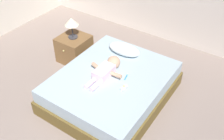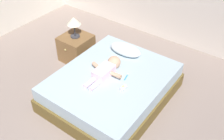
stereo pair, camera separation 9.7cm
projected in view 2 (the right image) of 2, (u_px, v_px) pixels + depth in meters
name	position (u px, v px, depth m)	size (l,w,h in m)	color
bed	(112.00, 87.00, 3.70)	(1.43, 1.74, 0.42)	brown
pillow	(126.00, 49.00, 3.93)	(0.51, 0.26, 0.15)	white
baby	(107.00, 69.00, 3.56)	(0.50, 0.68, 0.18)	white
toothbrush	(126.00, 77.00, 3.54)	(0.04, 0.13, 0.02)	#2C90EF
nightstand	(76.00, 48.00, 4.44)	(0.47, 0.50, 0.45)	brown
lamp	(74.00, 22.00, 4.13)	(0.23, 0.23, 0.35)	#333338
baby_bottle	(123.00, 88.00, 3.34)	(0.06, 0.10, 0.08)	white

